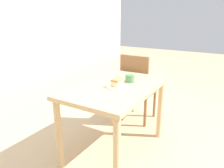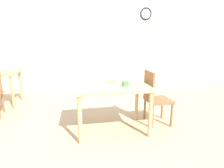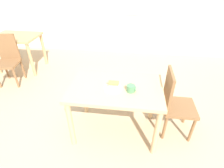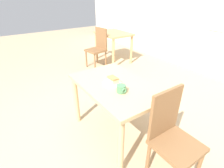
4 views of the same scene
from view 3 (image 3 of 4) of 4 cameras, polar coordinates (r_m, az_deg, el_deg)
name	(u,v)px [view 3 (image 3 of 4)]	position (r m, az deg, el deg)	size (l,w,h in m)	color
ground_plane	(103,150)	(2.30, -2.84, -20.63)	(14.00, 14.00, 0.00)	tan
dining_table_near	(116,94)	(2.09, 1.21, -3.30)	(1.08, 0.70, 0.72)	tan
dining_table_far	(17,42)	(4.14, -28.63, 11.93)	(0.88, 0.64, 0.73)	tan
chair_near_window	(175,103)	(2.30, 19.77, -5.73)	(0.39, 0.39, 0.90)	brown
chair_far_corner	(8,59)	(3.75, -30.92, 7.14)	(0.44, 0.44, 0.90)	brown
plate	(113,88)	(1.99, 0.30, -1.37)	(0.21, 0.21, 0.01)	white
cake_slice	(113,85)	(1.97, 0.49, -0.26)	(0.12, 0.08, 0.07)	beige
coffee_mug	(131,88)	(1.94, 6.29, -1.45)	(0.10, 0.10, 0.08)	#4C8456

